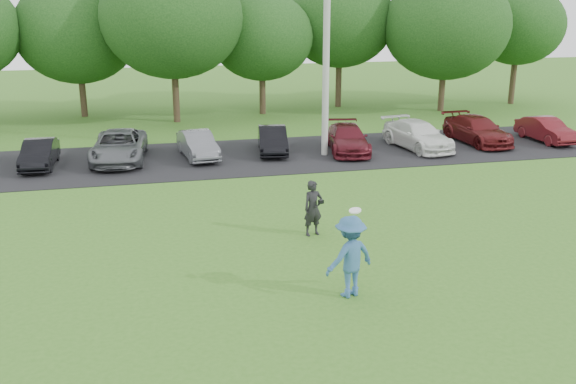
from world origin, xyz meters
name	(u,v)px	position (x,y,z in m)	size (l,w,h in m)	color
ground	(321,287)	(0.00, 0.00, 0.00)	(100.00, 100.00, 0.00)	#366A1E
parking_lot	(238,157)	(0.00, 13.00, 0.01)	(32.00, 6.50, 0.03)	black
utility_pole	(327,26)	(3.69, 12.50, 5.39)	(0.28, 0.28, 10.78)	#AAACA6
frisbee_player	(350,256)	(0.50, -0.54, 0.96)	(1.40, 1.08, 2.16)	#315D8C
camera_bystander	(313,208)	(0.70, 3.38, 0.81)	(0.66, 0.52, 1.61)	black
parked_cars	(227,143)	(-0.46, 13.02, 0.61)	(30.57, 5.11, 1.25)	silver
tree_row	(236,27)	(1.51, 22.76, 4.91)	(42.39, 9.85, 8.64)	#38281C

